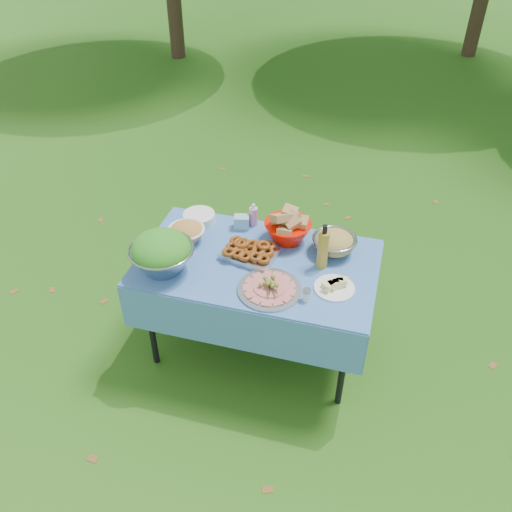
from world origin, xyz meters
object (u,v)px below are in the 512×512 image
at_px(plate_stack, 199,218).
at_px(pasta_bowl_steel, 334,242).
at_px(picnic_table, 257,306).
at_px(oil_bottle, 323,246).
at_px(bread_bowl, 288,227).
at_px(charcuterie_platter, 270,285).
at_px(salad_bowl, 161,253).

height_order(plate_stack, pasta_bowl_steel, pasta_bowl_steel).
bearing_deg(picnic_table, pasta_bowl_steel, 27.34).
bearing_deg(oil_bottle, bread_bowl, 141.84).
bearing_deg(charcuterie_platter, salad_bowl, 179.11).
height_order(picnic_table, charcuterie_platter, charcuterie_platter).
height_order(picnic_table, oil_bottle, oil_bottle).
bearing_deg(bread_bowl, charcuterie_platter, -88.92).
height_order(charcuterie_platter, oil_bottle, oil_bottle).
bearing_deg(pasta_bowl_steel, salad_bowl, -154.99).
relative_size(salad_bowl, plate_stack, 1.80).
bearing_deg(salad_bowl, charcuterie_platter, -0.89).
xyz_separation_m(charcuterie_platter, oil_bottle, (0.25, 0.30, 0.11)).
bearing_deg(charcuterie_platter, pasta_bowl_steel, 56.96).
distance_m(picnic_table, bread_bowl, 0.57).
xyz_separation_m(bread_bowl, oil_bottle, (0.26, -0.20, 0.05)).
bearing_deg(oil_bottle, plate_stack, 164.22).
height_order(plate_stack, bread_bowl, bread_bowl).
height_order(salad_bowl, bread_bowl, salad_bowl).
bearing_deg(oil_bottle, pasta_bowl_steel, 73.61).
bearing_deg(charcuterie_platter, plate_stack, 139.13).
relative_size(picnic_table, charcuterie_platter, 3.91).
bearing_deg(plate_stack, oil_bottle, -15.78).
bearing_deg(oil_bottle, salad_bowl, -162.62).
relative_size(charcuterie_platter, oil_bottle, 1.23).
distance_m(picnic_table, salad_bowl, 0.76).
xyz_separation_m(salad_bowl, oil_bottle, (0.91, 0.29, 0.02)).
distance_m(picnic_table, plate_stack, 0.71).
distance_m(bread_bowl, charcuterie_platter, 0.50).
distance_m(salad_bowl, bread_bowl, 0.82).
xyz_separation_m(plate_stack, oil_bottle, (0.88, -0.25, 0.12)).
distance_m(bread_bowl, pasta_bowl_steel, 0.31).
height_order(salad_bowl, plate_stack, salad_bowl).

